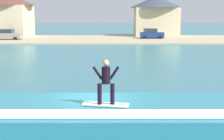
{
  "coord_description": "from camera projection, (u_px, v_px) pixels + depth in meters",
  "views": [
    {
      "loc": [
        0.82,
        -14.04,
        4.68
      ],
      "look_at": [
        0.86,
        4.2,
        1.52
      ],
      "focal_mm": 54.34,
      "sensor_mm": 36.0,
      "label": 1
    }
  ],
  "objects": [
    {
      "name": "car_far_shore",
      "position": [
        151.0,
        34.0,
        57.36
      ],
      "size": [
        3.97,
        2.2,
        1.86
      ],
      "color": "navy",
      "rests_on": "ground_plane"
    },
    {
      "name": "surfer",
      "position": [
        105.0,
        80.0,
        12.6
      ],
      "size": [
        1.01,
        0.32,
        1.7
      ],
      "color": "black",
      "rests_on": "surfboard"
    },
    {
      "name": "house_with_chimney",
      "position": [
        4.0,
        13.0,
        60.85
      ],
      "size": [
        10.72,
        10.72,
        8.28
      ],
      "color": "beige",
      "rests_on": "ground_plane"
    },
    {
      "name": "car_near_shore",
      "position": [
        6.0,
        35.0,
        55.15
      ],
      "size": [
        4.5,
        2.24,
        1.86
      ],
      "color": "gray",
      "rests_on": "ground_plane"
    },
    {
      "name": "ground_plane",
      "position": [
        92.0,
        121.0,
        14.63
      ],
      "size": [
        260.0,
        260.0,
        0.0
      ],
      "primitive_type": "plane",
      "color": "#306B77"
    },
    {
      "name": "wave_crest",
      "position": [
        112.0,
        118.0,
        13.35
      ],
      "size": [
        10.89,
        4.26,
        1.17
      ],
      "color": "teal",
      "rests_on": "ground_plane"
    },
    {
      "name": "shoreline_bank",
      "position": [
        106.0,
        39.0,
        56.69
      ],
      "size": [
        120.0,
        16.91,
        0.19
      ],
      "color": "tan",
      "rests_on": "ground_plane"
    },
    {
      "name": "house_gabled_white",
      "position": [
        155.0,
        14.0,
        63.26
      ],
      "size": [
        9.8,
        9.8,
        7.52
      ],
      "color": "beige",
      "rests_on": "ground_plane"
    },
    {
      "name": "surfboard",
      "position": [
        105.0,
        104.0,
        12.84
      ],
      "size": [
        1.82,
        0.81,
        0.06
      ],
      "color": "white",
      "rests_on": "wave_crest"
    }
  ]
}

